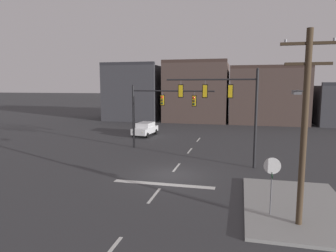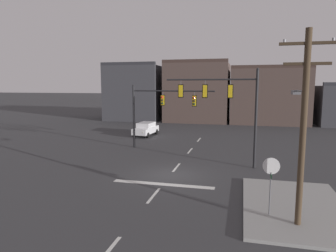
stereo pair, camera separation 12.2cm
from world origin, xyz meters
name	(u,v)px [view 2 (the right image)]	position (x,y,z in m)	size (l,w,h in m)	color
ground_plane	(170,175)	(0.00, 0.00, 0.00)	(400.00, 400.00, 0.00)	#353538
sidewalk_near_corner	(295,207)	(7.35, -4.00, 0.07)	(5.00, 8.00, 0.15)	gray
stop_bar_paint	(163,184)	(0.00, -2.00, 0.00)	(6.40, 0.50, 0.01)	silver
lane_centreline	(176,167)	(0.00, 2.00, 0.00)	(0.16, 26.40, 0.01)	silver
signal_mast_near_side	(227,101)	(3.51, 3.31, 4.93)	(6.82, 0.55, 7.31)	black
signal_mast_far_side	(157,106)	(-3.17, 7.91, 4.17)	(8.00, 1.27, 6.15)	black
stop_sign	(271,173)	(6.00, -5.44, 2.14)	(0.76, 0.64, 2.83)	#56565B
car_lot_nearside	(146,129)	(-6.68, 15.24, 0.86)	(2.19, 4.56, 1.61)	silver
utility_pole	(303,121)	(7.11, -6.01, 4.59)	(2.20, 2.73, 8.33)	#423323
building_row	(242,97)	(4.58, 32.76, 4.16)	(52.79, 10.91, 10.09)	#38383D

